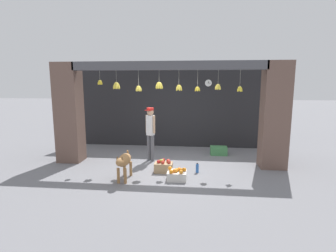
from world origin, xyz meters
The scene contains 12 objects.
ground_plane centered at (0.00, 0.00, 0.00)m, with size 60.00×60.00×0.00m, color slate.
shop_back_wall centered at (0.00, 2.51, 1.48)m, with size 7.25×0.12×2.95m, color #232326.
shop_pillar_left centered at (-2.97, 0.30, 1.48)m, with size 0.70×0.60×2.95m, color brown.
shop_pillar_right centered at (2.97, 0.30, 1.48)m, with size 0.70×0.60×2.95m, color brown.
storefront_awning centered at (-0.01, 0.12, 2.78)m, with size 5.35×0.27×0.84m.
dog centered at (-0.93, -1.12, 0.48)m, with size 0.28×1.01×0.70m.
shopkeeper centered at (-0.55, 0.54, 0.96)m, with size 0.31×0.31×1.64m.
fruit_crate_oranges centered at (0.36, -0.97, 0.13)m, with size 0.47×0.42×0.30m.
fruit_crate_apples centered at (-0.03, -0.43, 0.15)m, with size 0.48×0.33×0.34m.
produce_box_green centered at (1.59, 1.44, 0.14)m, with size 0.54×0.34×0.28m, color #42844C.
water_bottle centered at (0.87, -0.40, 0.12)m, with size 0.08×0.08×0.26m.
wall_clock centered at (1.24, 2.44, 2.36)m, with size 0.26×0.03×0.26m.
Camera 1 is at (0.78, -7.14, 2.39)m, focal length 28.00 mm.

